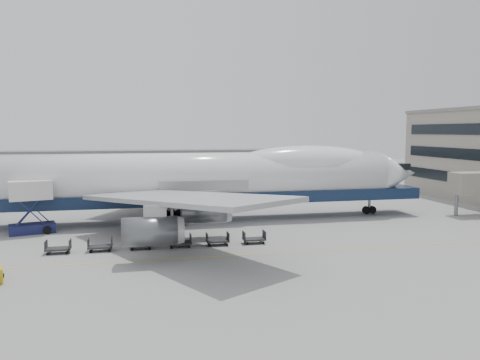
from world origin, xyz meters
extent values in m
plane|color=gray|center=(0.00, 0.00, 0.00)|extent=(260.00, 260.00, 0.00)
cube|color=gold|center=(0.00, -6.00, 0.01)|extent=(60.00, 0.15, 0.01)
cylinder|color=slate|center=(36.00, 8.00, 1.50)|extent=(0.50, 0.50, 3.00)
cube|color=slate|center=(-10.00, 70.00, 3.50)|extent=(110.00, 8.00, 7.00)
cylinder|color=white|center=(0.00, 12.00, 5.70)|extent=(52.00, 6.40, 6.40)
cube|color=#10203D|center=(1.00, 12.00, 3.14)|extent=(60.00, 5.76, 1.50)
cone|color=white|center=(29.00, 12.00, 5.70)|extent=(6.00, 6.40, 6.40)
ellipsoid|color=white|center=(15.60, 12.00, 7.46)|extent=(20.67, 5.78, 4.56)
cube|color=#9EA0A3|center=(-3.00, -2.28, 5.10)|extent=(20.35, 26.74, 2.26)
cube|color=#9EA0A3|center=(-3.00, 26.28, 5.10)|extent=(20.35, 26.74, 2.26)
cylinder|color=#595B60|center=(-6.00, 31.00, 2.90)|extent=(4.80, 2.60, 2.60)
cylinder|color=#595B60|center=(0.00, 22.00, 2.90)|extent=(4.80, 2.60, 2.60)
cylinder|color=#595B60|center=(0.00, 2.00, 2.90)|extent=(4.80, 2.60, 2.60)
cylinder|color=#595B60|center=(-6.00, -7.00, 2.90)|extent=(4.80, 2.60, 2.60)
cylinder|color=slate|center=(25.00, 12.00, 1.25)|extent=(0.36, 0.36, 2.50)
cylinder|color=black|center=(25.00, 12.00, 0.55)|extent=(1.10, 0.45, 1.10)
cylinder|color=slate|center=(-3.00, 9.00, 1.25)|extent=(0.36, 0.36, 2.50)
cylinder|color=black|center=(-3.00, 9.00, 0.55)|extent=(1.10, 0.45, 1.10)
cylinder|color=slate|center=(-3.00, 15.00, 1.25)|extent=(0.36, 0.36, 2.50)
cylinder|color=black|center=(-3.00, 15.00, 0.55)|extent=(1.10, 0.45, 1.10)
cube|color=#191D4D|center=(-18.99, 8.50, 0.54)|extent=(5.37, 3.56, 1.09)
cube|color=silver|center=(-18.99, 8.50, 5.00)|extent=(5.04, 3.64, 2.17)
cube|color=#191D4D|center=(-18.99, 7.41, 2.80)|extent=(3.43, 1.02, 3.89)
cube|color=#191D4D|center=(-18.99, 9.59, 2.80)|extent=(3.43, 1.02, 3.89)
cube|color=slate|center=(-18.99, 10.08, 5.00)|extent=(2.59, 1.75, 0.15)
cylinder|color=black|center=(-20.76, 7.51, 0.44)|extent=(0.89, 0.35, 0.89)
cylinder|color=black|center=(-20.76, 9.49, 0.44)|extent=(0.89, 0.35, 0.89)
cylinder|color=black|center=(-17.21, 7.51, 0.44)|extent=(0.89, 0.35, 0.89)
cylinder|color=black|center=(-17.21, 9.49, 0.44)|extent=(0.89, 0.35, 0.89)
cube|color=#2D2D30|center=(-14.55, -1.66, 0.45)|extent=(2.30, 1.35, 0.18)
cube|color=#2D2D30|center=(-15.65, -1.66, 0.85)|extent=(0.08, 1.35, 0.90)
cube|color=#2D2D30|center=(-13.45, -1.66, 0.85)|extent=(0.08, 1.35, 0.90)
cylinder|color=black|center=(-15.40, -2.21, 0.15)|extent=(0.30, 0.12, 0.30)
cylinder|color=black|center=(-15.40, -1.11, 0.15)|extent=(0.30, 0.12, 0.30)
cylinder|color=black|center=(-13.70, -2.21, 0.15)|extent=(0.30, 0.12, 0.30)
cylinder|color=black|center=(-13.70, -1.11, 0.15)|extent=(0.30, 0.12, 0.30)
cube|color=#2D2D30|center=(-10.68, -1.66, 0.45)|extent=(2.30, 1.35, 0.18)
cube|color=#2D2D30|center=(-11.78, -1.66, 0.85)|extent=(0.08, 1.35, 0.90)
cube|color=#2D2D30|center=(-9.58, -1.66, 0.85)|extent=(0.08, 1.35, 0.90)
cylinder|color=black|center=(-11.53, -2.21, 0.15)|extent=(0.30, 0.12, 0.30)
cylinder|color=black|center=(-11.53, -1.11, 0.15)|extent=(0.30, 0.12, 0.30)
cylinder|color=black|center=(-9.83, -2.21, 0.15)|extent=(0.30, 0.12, 0.30)
cylinder|color=black|center=(-9.83, -1.11, 0.15)|extent=(0.30, 0.12, 0.30)
cube|color=#2D2D30|center=(-6.81, -1.66, 0.45)|extent=(2.30, 1.35, 0.18)
cube|color=#2D2D30|center=(-7.91, -1.66, 0.85)|extent=(0.08, 1.35, 0.90)
cube|color=#2D2D30|center=(-5.71, -1.66, 0.85)|extent=(0.08, 1.35, 0.90)
cylinder|color=black|center=(-7.66, -2.21, 0.15)|extent=(0.30, 0.12, 0.30)
cylinder|color=black|center=(-7.66, -1.11, 0.15)|extent=(0.30, 0.12, 0.30)
cylinder|color=black|center=(-5.96, -2.21, 0.15)|extent=(0.30, 0.12, 0.30)
cylinder|color=black|center=(-5.96, -1.11, 0.15)|extent=(0.30, 0.12, 0.30)
cube|color=#2D2D30|center=(-2.93, -1.66, 0.45)|extent=(2.30, 1.35, 0.18)
cube|color=#2D2D30|center=(-4.03, -1.66, 0.85)|extent=(0.08, 1.35, 0.90)
cube|color=#2D2D30|center=(-1.83, -1.66, 0.85)|extent=(0.08, 1.35, 0.90)
cylinder|color=black|center=(-3.78, -2.21, 0.15)|extent=(0.30, 0.12, 0.30)
cylinder|color=black|center=(-3.78, -1.11, 0.15)|extent=(0.30, 0.12, 0.30)
cylinder|color=black|center=(-2.08, -2.21, 0.15)|extent=(0.30, 0.12, 0.30)
cylinder|color=black|center=(-2.08, -1.11, 0.15)|extent=(0.30, 0.12, 0.30)
cube|color=#2D2D30|center=(0.94, -1.66, 0.45)|extent=(2.30, 1.35, 0.18)
cube|color=#2D2D30|center=(-0.16, -1.66, 0.85)|extent=(0.08, 1.35, 0.90)
cube|color=#2D2D30|center=(2.04, -1.66, 0.85)|extent=(0.08, 1.35, 0.90)
cylinder|color=black|center=(0.09, -2.21, 0.15)|extent=(0.30, 0.12, 0.30)
cylinder|color=black|center=(0.09, -1.11, 0.15)|extent=(0.30, 0.12, 0.30)
cylinder|color=black|center=(1.79, -2.21, 0.15)|extent=(0.30, 0.12, 0.30)
cylinder|color=black|center=(1.79, -1.11, 0.15)|extent=(0.30, 0.12, 0.30)
cube|color=#2D2D30|center=(4.81, -1.66, 0.45)|extent=(2.30, 1.35, 0.18)
cube|color=#2D2D30|center=(3.71, -1.66, 0.85)|extent=(0.08, 1.35, 0.90)
cube|color=#2D2D30|center=(5.91, -1.66, 0.85)|extent=(0.08, 1.35, 0.90)
cylinder|color=black|center=(3.96, -2.21, 0.15)|extent=(0.30, 0.12, 0.30)
cylinder|color=black|center=(3.96, -1.11, 0.15)|extent=(0.30, 0.12, 0.30)
cylinder|color=black|center=(5.66, -2.21, 0.15)|extent=(0.30, 0.12, 0.30)
cylinder|color=black|center=(5.66, -1.11, 0.15)|extent=(0.30, 0.12, 0.30)
camera|label=1|loc=(-6.68, -48.23, 11.71)|focal=35.00mm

